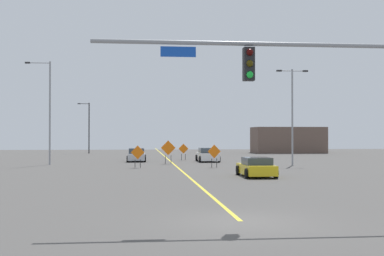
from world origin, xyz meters
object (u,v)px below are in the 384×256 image
(construction_sign_median_near, at_px, (168,149))
(street_lamp_far_left, at_px, (48,108))
(street_lamp_near_right, at_px, (88,125))
(car_yellow_passing, at_px, (256,167))
(construction_sign_right_shoulder, at_px, (138,154))
(street_lamp_mid_left, at_px, (292,109))
(construction_sign_median_far, at_px, (183,150))
(car_white_near, at_px, (208,155))
(car_silver_mid, at_px, (137,155))
(construction_sign_left_lane, at_px, (214,153))

(construction_sign_median_near, bearing_deg, street_lamp_far_left, -177.05)
(street_lamp_near_right, distance_m, car_yellow_passing, 46.17)
(street_lamp_far_left, height_order, construction_sign_right_shoulder, street_lamp_far_left)
(street_lamp_far_left, bearing_deg, car_yellow_passing, -43.18)
(street_lamp_mid_left, relative_size, construction_sign_median_near, 3.90)
(construction_sign_median_far, bearing_deg, car_white_near, -61.56)
(street_lamp_mid_left, bearing_deg, construction_sign_right_shoulder, -172.47)
(street_lamp_near_right, bearing_deg, car_silver_mid, -72.69)
(construction_sign_right_shoulder, distance_m, car_white_near, 11.53)
(car_white_near, bearing_deg, car_silver_mid, 169.32)
(construction_sign_median_far, xyz_separation_m, construction_sign_median_near, (-2.07, -7.38, 0.29))
(street_lamp_near_right, relative_size, construction_sign_median_far, 4.23)
(street_lamp_mid_left, height_order, construction_sign_right_shoulder, street_lamp_mid_left)
(street_lamp_near_right, distance_m, street_lamp_mid_left, 38.26)
(street_lamp_mid_left, distance_m, car_white_near, 10.77)
(street_lamp_near_right, bearing_deg, construction_sign_left_lane, -67.93)
(street_lamp_near_right, xyz_separation_m, construction_sign_median_near, (10.24, -28.05, -2.73))
(construction_sign_median_near, bearing_deg, construction_sign_right_shoulder, -116.53)
(construction_sign_right_shoulder, bearing_deg, car_yellow_passing, -51.68)
(street_lamp_far_left, xyz_separation_m, construction_sign_median_near, (10.97, 0.57, -3.78))
(street_lamp_mid_left, xyz_separation_m, car_yellow_passing, (-5.95, -11.56, -4.39))
(car_yellow_passing, bearing_deg, car_white_near, 92.01)
(street_lamp_near_right, bearing_deg, street_lamp_far_left, -91.47)
(street_lamp_near_right, bearing_deg, street_lamp_mid_left, -56.59)
(construction_sign_median_far, bearing_deg, street_lamp_near_right, 120.77)
(street_lamp_far_left, xyz_separation_m, construction_sign_left_lane, (14.49, -5.31, -3.96))
(street_lamp_near_right, height_order, street_lamp_mid_left, street_lamp_mid_left)
(street_lamp_mid_left, relative_size, car_yellow_passing, 2.04)
(street_lamp_near_right, height_order, construction_sign_right_shoulder, street_lamp_near_right)
(construction_sign_median_near, height_order, car_white_near, construction_sign_median_near)
(street_lamp_near_right, distance_m, construction_sign_median_far, 24.25)
(construction_sign_median_far, bearing_deg, street_lamp_mid_left, -52.13)
(street_lamp_mid_left, xyz_separation_m, car_silver_mid, (-13.81, 8.67, -4.34))
(construction_sign_right_shoulder, bearing_deg, car_white_near, 52.31)
(construction_sign_right_shoulder, distance_m, car_yellow_passing, 12.44)
(car_silver_mid, bearing_deg, car_yellow_passing, -68.77)
(street_lamp_near_right, xyz_separation_m, construction_sign_left_lane, (13.75, -33.93, -2.92))
(construction_sign_median_far, height_order, car_yellow_passing, construction_sign_median_far)
(street_lamp_far_left, relative_size, construction_sign_median_near, 4.29)
(street_lamp_near_right, height_order, construction_sign_median_near, street_lamp_near_right)
(construction_sign_median_near, relative_size, construction_sign_right_shoulder, 1.19)
(car_yellow_passing, height_order, car_white_near, car_white_near)
(construction_sign_left_lane, distance_m, car_silver_mid, 12.50)
(street_lamp_far_left, bearing_deg, construction_sign_median_far, 31.35)
(construction_sign_median_near, bearing_deg, construction_sign_left_lane, -59.08)
(street_lamp_near_right, bearing_deg, construction_sign_right_shoulder, -77.63)
(construction_sign_median_far, relative_size, car_white_near, 0.40)
(construction_sign_median_near, height_order, car_yellow_passing, construction_sign_median_near)
(construction_sign_left_lane, height_order, car_white_near, construction_sign_left_lane)
(street_lamp_mid_left, height_order, car_yellow_passing, street_lamp_mid_left)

